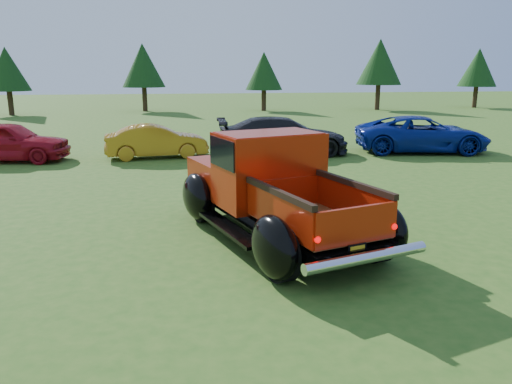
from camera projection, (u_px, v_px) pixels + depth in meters
The scene contains 11 objects.
ground at pixel (227, 249), 8.77m from camera, with size 120.00×120.00×0.00m, color #2C5719.
tree_west at pixel (7, 69), 33.96m from camera, with size 2.94×2.94×4.60m.
tree_mid_left at pixel (143, 65), 37.21m from camera, with size 3.20×3.20×5.00m.
tree_mid_right at pixel (264, 71), 37.76m from camera, with size 2.82×2.82×4.40m.
tree_east at pixel (380, 62), 38.52m from camera, with size 3.46×3.46×5.40m.
tree_far_east at pixel (478, 68), 40.98m from camera, with size 3.07×3.07×4.80m.
pickup_truck at pixel (268, 186), 9.43m from camera, with size 3.64×5.56×1.94m.
show_car_red at pixel (7, 141), 17.02m from camera, with size 1.62×4.04×1.38m, color maroon.
show_car_yellow at pixel (156, 141), 17.74m from camera, with size 1.25×3.57×1.18m, color #B07417.
show_car_grey at pixel (283, 136), 18.33m from camera, with size 1.95×4.80×1.39m, color black.
show_car_blue at pixel (422, 134), 18.95m from camera, with size 2.27×4.92×1.37m, color navy.
Camera 1 is at (-0.83, -8.25, 3.06)m, focal length 35.00 mm.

